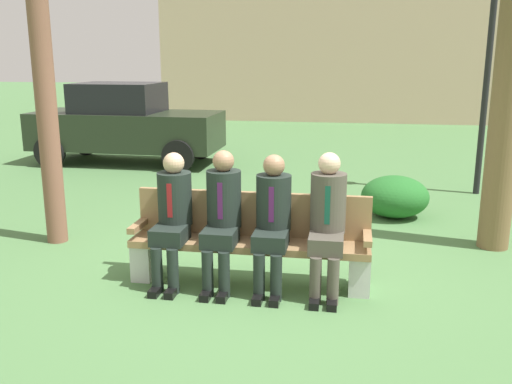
{
  "coord_description": "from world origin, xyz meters",
  "views": [
    {
      "loc": [
        0.91,
        -5.45,
        2.23
      ],
      "look_at": [
        -0.04,
        0.14,
        0.85
      ],
      "focal_mm": 39.39,
      "sensor_mm": 36.0,
      "label": 1
    }
  ],
  "objects_px": {
    "shrub_near_bench": "(395,197)",
    "parked_car_near": "(125,124)",
    "seated_man_leftmost": "(173,212)",
    "seated_man_centerleft": "(222,212)",
    "seated_man_centerright": "(272,216)",
    "seated_man_rightmost": "(327,217)",
    "park_bench": "(250,240)",
    "street_lamp": "(489,53)"
  },
  "relations": [
    {
      "from": "seated_man_centerright",
      "to": "seated_man_rightmost",
      "type": "relative_size",
      "value": 0.97
    },
    {
      "from": "seated_man_centerleft",
      "to": "seated_man_rightmost",
      "type": "distance_m",
      "value": 1.02
    },
    {
      "from": "seated_man_rightmost",
      "to": "shrub_near_bench",
      "type": "xyz_separation_m",
      "value": [
        0.83,
        2.77,
        -0.46
      ]
    },
    {
      "from": "seated_man_leftmost",
      "to": "seated_man_centerleft",
      "type": "height_order",
      "value": "seated_man_centerleft"
    },
    {
      "from": "parked_car_near",
      "to": "shrub_near_bench",
      "type": "bearing_deg",
      "value": -31.48
    },
    {
      "from": "park_bench",
      "to": "street_lamp",
      "type": "distance_m",
      "value": 5.57
    },
    {
      "from": "seated_man_rightmost",
      "to": "shrub_near_bench",
      "type": "relative_size",
      "value": 1.43
    },
    {
      "from": "park_bench",
      "to": "shrub_near_bench",
      "type": "height_order",
      "value": "park_bench"
    },
    {
      "from": "seated_man_centerleft",
      "to": "street_lamp",
      "type": "height_order",
      "value": "street_lamp"
    },
    {
      "from": "shrub_near_bench",
      "to": "park_bench",
      "type": "bearing_deg",
      "value": -121.07
    },
    {
      "from": "park_bench",
      "to": "street_lamp",
      "type": "bearing_deg",
      "value": 54.8
    },
    {
      "from": "seated_man_leftmost",
      "to": "seated_man_centerright",
      "type": "xyz_separation_m",
      "value": [
        1.0,
        0.0,
        0.0
      ]
    },
    {
      "from": "shrub_near_bench",
      "to": "seated_man_rightmost",
      "type": "bearing_deg",
      "value": -106.72
    },
    {
      "from": "seated_man_rightmost",
      "to": "shrub_near_bench",
      "type": "height_order",
      "value": "seated_man_rightmost"
    },
    {
      "from": "seated_man_rightmost",
      "to": "seated_man_leftmost",
      "type": "bearing_deg",
      "value": -179.84
    },
    {
      "from": "seated_man_rightmost",
      "to": "seated_man_centerleft",
      "type": "bearing_deg",
      "value": -179.96
    },
    {
      "from": "shrub_near_bench",
      "to": "seated_man_centerright",
      "type": "bearing_deg",
      "value": -116.04
    },
    {
      "from": "seated_man_centerleft",
      "to": "parked_car_near",
      "type": "relative_size",
      "value": 0.34
    },
    {
      "from": "park_bench",
      "to": "street_lamp",
      "type": "relative_size",
      "value": 0.64
    },
    {
      "from": "seated_man_leftmost",
      "to": "parked_car_near",
      "type": "xyz_separation_m",
      "value": [
        -2.99,
        6.05,
        0.11
      ]
    },
    {
      "from": "seated_man_centerright",
      "to": "street_lamp",
      "type": "relative_size",
      "value": 0.35
    },
    {
      "from": "seated_man_leftmost",
      "to": "park_bench",
      "type": "bearing_deg",
      "value": 9.68
    },
    {
      "from": "shrub_near_bench",
      "to": "parked_car_near",
      "type": "relative_size",
      "value": 0.24
    },
    {
      "from": "seated_man_rightmost",
      "to": "parked_car_near",
      "type": "distance_m",
      "value": 7.54
    },
    {
      "from": "park_bench",
      "to": "seated_man_centerleft",
      "type": "bearing_deg",
      "value": -153.73
    },
    {
      "from": "street_lamp",
      "to": "seated_man_rightmost",
      "type": "bearing_deg",
      "value": -117.17
    },
    {
      "from": "seated_man_centerleft",
      "to": "shrub_near_bench",
      "type": "height_order",
      "value": "seated_man_centerleft"
    },
    {
      "from": "seated_man_centerleft",
      "to": "street_lamp",
      "type": "bearing_deg",
      "value": 53.39
    },
    {
      "from": "seated_man_rightmost",
      "to": "shrub_near_bench",
      "type": "distance_m",
      "value": 2.93
    },
    {
      "from": "seated_man_centerright",
      "to": "shrub_near_bench",
      "type": "xyz_separation_m",
      "value": [
        1.36,
        2.77,
        -0.44
      ]
    },
    {
      "from": "parked_car_near",
      "to": "street_lamp",
      "type": "distance_m",
      "value": 7.11
    },
    {
      "from": "seated_man_rightmost",
      "to": "street_lamp",
      "type": "relative_size",
      "value": 0.36
    },
    {
      "from": "seated_man_leftmost",
      "to": "seated_man_centerright",
      "type": "distance_m",
      "value": 1.0
    },
    {
      "from": "seated_man_leftmost",
      "to": "seated_man_centerleft",
      "type": "distance_m",
      "value": 0.5
    },
    {
      "from": "seated_man_leftmost",
      "to": "seated_man_rightmost",
      "type": "bearing_deg",
      "value": 0.16
    },
    {
      "from": "seated_man_centerright",
      "to": "street_lamp",
      "type": "xyz_separation_m",
      "value": [
        2.8,
        4.43,
        1.53
      ]
    },
    {
      "from": "shrub_near_bench",
      "to": "parked_car_near",
      "type": "bearing_deg",
      "value": 148.52
    },
    {
      "from": "seated_man_leftmost",
      "to": "street_lamp",
      "type": "height_order",
      "value": "street_lamp"
    },
    {
      "from": "seated_man_rightmost",
      "to": "street_lamp",
      "type": "distance_m",
      "value": 5.2
    },
    {
      "from": "shrub_near_bench",
      "to": "street_lamp",
      "type": "bearing_deg",
      "value": 48.98
    },
    {
      "from": "seated_man_centerleft",
      "to": "seated_man_centerright",
      "type": "height_order",
      "value": "seated_man_centerleft"
    },
    {
      "from": "park_bench",
      "to": "shrub_near_bench",
      "type": "bearing_deg",
      "value": 58.93
    }
  ]
}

